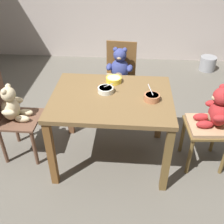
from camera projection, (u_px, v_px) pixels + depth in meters
ground_plane at (112, 158)px, 2.77m from camera, size 5.20×5.20×0.04m
dining_table at (112, 106)px, 2.40m from camera, size 1.07×0.82×0.73m
teddy_chair_far_center at (119, 73)px, 3.10m from camera, size 0.41×0.42×0.89m
teddy_chair_near_right at (215, 117)px, 2.39m from camera, size 0.41×0.39×0.88m
teddy_chair_near_left at (13, 110)px, 2.52m from camera, size 0.38×0.38×0.87m
porridge_bowl_yellow_far_center at (114, 80)px, 2.54m from camera, size 0.15×0.15×0.05m
porridge_bowl_white_center at (106, 90)px, 2.38m from camera, size 0.14×0.14×0.12m
porridge_bowl_terracotta_near_right at (152, 97)px, 2.27m from camera, size 0.14×0.14×0.12m
metal_pail at (208, 64)px, 4.36m from camera, size 0.25×0.25×0.23m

